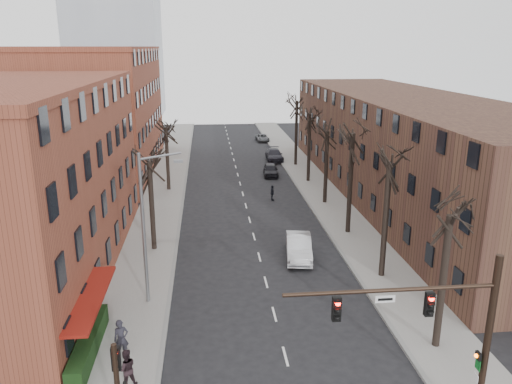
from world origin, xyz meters
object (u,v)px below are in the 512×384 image
object	(u,v)px
silver_sedan	(299,247)
pedestrian_a	(121,339)
parked_car_near	(271,170)
parked_car_mid	(274,155)

from	to	relation	value
silver_sedan	pedestrian_a	xyz separation A→B (m)	(-10.62, -11.08, 0.32)
silver_sedan	parked_car_near	xyz separation A→B (m)	(1.02, 23.52, -0.11)
parked_car_near	pedestrian_a	distance (m)	36.51
parked_car_near	parked_car_mid	world-z (taller)	parked_car_mid
silver_sedan	pedestrian_a	distance (m)	15.35
silver_sedan	pedestrian_a	size ratio (longest dim) A/B	2.52
pedestrian_a	parked_car_near	bearing A→B (deg)	50.73
parked_car_near	pedestrian_a	bearing A→B (deg)	-104.44
parked_car_near	parked_car_mid	xyz separation A→B (m)	(1.50, 8.01, 0.04)
parked_car_near	silver_sedan	bearing A→B (deg)	-88.33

